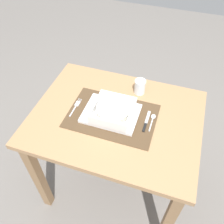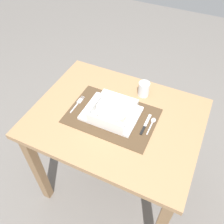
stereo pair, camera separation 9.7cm
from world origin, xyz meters
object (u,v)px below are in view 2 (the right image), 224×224
Objects in this scene: fork at (78,103)px; butter_knife at (145,126)px; dining_table at (116,130)px; porridge_bowl at (113,111)px; spoon at (153,122)px; drinking_glass at (144,90)px.

fork is 0.38m from butter_knife.
dining_table is at bearing 177.80° from butter_knife.
porridge_bowl is at bearing -179.53° from butter_knife.
dining_table is 7.60× the size of spoon.
butter_knife reaches higher than dining_table.
drinking_glass is (0.29, 0.22, 0.03)m from fork.
porridge_bowl is 1.73× the size of spoon.
butter_knife reaches higher than fork.
drinking_glass is (0.08, 0.22, -0.00)m from porridge_bowl.
fork is at bearing 178.85° from porridge_bowl.
spoon is (0.20, 0.05, -0.03)m from porridge_bowl.
fork is (-0.22, -0.00, 0.12)m from dining_table.
porridge_bowl is 0.18m from butter_knife.
butter_knife is (0.16, 0.00, 0.12)m from dining_table.
dining_table is at bearing 29.78° from porridge_bowl.
porridge_bowl is 0.21m from spoon.
spoon reaches higher than butter_knife.
butter_knife is at bearing -125.69° from spoon.
drinking_glass is at bearing 71.91° from dining_table.
butter_knife is (-0.03, -0.04, -0.00)m from spoon.
drinking_glass is (-0.11, 0.18, 0.03)m from spoon.
fork is 0.37m from drinking_glass.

